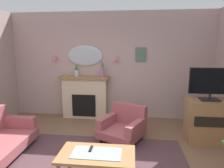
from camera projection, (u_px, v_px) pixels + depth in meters
name	position (u px, v px, depth m)	size (l,w,h in m)	color
wall_back	(110.00, 66.00, 5.41)	(6.44, 0.10, 2.87)	#B29993
fireplace	(85.00, 98.00, 5.42)	(1.36, 0.36, 1.16)	beige
mantel_vase_right	(77.00, 70.00, 5.27)	(0.10, 0.10, 0.33)	silver
mantel_vase_left	(102.00, 69.00, 5.19)	(0.11, 0.11, 0.43)	#9E6084
wall_mirror	(85.00, 56.00, 5.35)	(0.96, 0.06, 0.56)	#B2BCC6
wall_sconce_left	(54.00, 57.00, 5.40)	(0.14, 0.14, 0.14)	#D17066
wall_sconce_right	(116.00, 58.00, 5.22)	(0.14, 0.14, 0.14)	#D17066
framed_picture	(141.00, 54.00, 5.19)	(0.28, 0.03, 0.36)	#4C6B56
coffee_table	(97.00, 157.00, 2.84)	(1.10, 0.60, 0.45)	olive
tv_remote	(91.00, 149.00, 2.93)	(0.04, 0.16, 0.02)	black
armchair_beside_couch	(124.00, 125.00, 4.20)	(1.08, 1.09, 0.71)	#934C51
tv_cabinet	(207.00, 121.00, 4.03)	(0.80, 0.57, 0.90)	olive
tv_flatscreen	(211.00, 83.00, 3.86)	(0.84, 0.24, 0.65)	black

